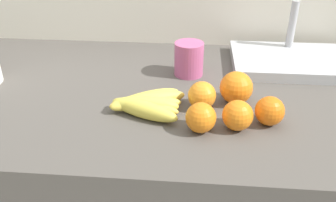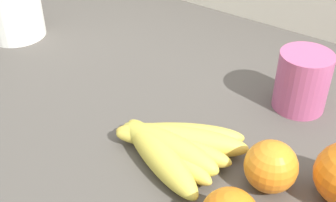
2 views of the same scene
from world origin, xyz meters
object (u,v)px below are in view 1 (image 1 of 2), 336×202
at_px(orange_center, 236,88).
at_px(orange_right, 202,95).
at_px(banana_bunch, 146,104).
at_px(orange_front, 238,115).
at_px(orange_far_right, 270,111).
at_px(sink_basin, 293,60).
at_px(orange_back_left, 201,118).
at_px(mug, 189,59).

xyz_separation_m(orange_center, orange_right, (-0.08, -0.03, -0.01)).
xyz_separation_m(banana_bunch, orange_front, (0.21, -0.06, 0.01)).
xyz_separation_m(banana_bunch, orange_center, (0.22, 0.06, 0.02)).
relative_size(banana_bunch, orange_far_right, 2.86).
height_order(banana_bunch, orange_front, orange_front).
distance_m(orange_center, sink_basin, 0.31).
relative_size(banana_bunch, orange_back_left, 2.82).
xyz_separation_m(orange_far_right, sink_basin, (0.13, 0.34, -0.02)).
xyz_separation_m(orange_far_right, orange_back_left, (-0.15, -0.04, 0.00)).
bearing_deg(orange_front, orange_far_right, 20.12).
height_order(orange_far_right, orange_center, orange_center).
distance_m(orange_back_left, orange_center, 0.16).
relative_size(orange_front, orange_right, 1.00).
height_order(orange_front, orange_back_left, same).
bearing_deg(mug, orange_right, -78.42).
distance_m(banana_bunch, orange_far_right, 0.29).
xyz_separation_m(orange_back_left, orange_center, (0.09, 0.14, 0.01)).
distance_m(orange_back_left, mug, 0.29).
height_order(orange_center, orange_right, orange_center).
relative_size(orange_far_right, orange_center, 0.81).
bearing_deg(banana_bunch, orange_right, 12.28).
xyz_separation_m(orange_front, orange_center, (0.01, 0.12, 0.01)).
height_order(banana_bunch, mug, mug).
relative_size(orange_far_right, mug, 0.69).
height_order(orange_far_right, orange_back_left, same).
bearing_deg(orange_back_left, orange_right, 88.95).
bearing_deg(orange_far_right, sink_basin, 69.68).
relative_size(banana_bunch, mug, 1.98).
bearing_deg(orange_far_right, orange_right, 158.92).
xyz_separation_m(orange_far_right, orange_right, (-0.15, 0.06, 0.00)).
xyz_separation_m(orange_center, mug, (-0.12, 0.16, 0.01)).
bearing_deg(orange_far_right, orange_front, -159.88).
distance_m(orange_far_right, sink_basin, 0.36).
distance_m(orange_far_right, orange_back_left, 0.16).
distance_m(orange_back_left, sink_basin, 0.47).
xyz_separation_m(orange_far_right, orange_front, (-0.07, -0.03, 0.00)).
bearing_deg(mug, banana_bunch, -113.22).
bearing_deg(orange_far_right, banana_bunch, 174.09).
bearing_deg(orange_center, sink_basin, 51.74).
height_order(orange_back_left, mug, mug).
bearing_deg(banana_bunch, orange_far_right, -5.91).
height_order(sink_basin, mug, sink_basin).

